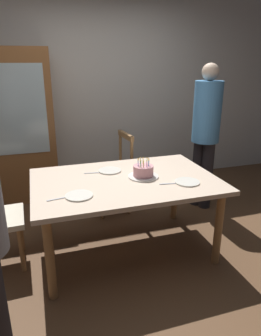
# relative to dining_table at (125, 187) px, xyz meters

# --- Properties ---
(ground) EXTENTS (6.40, 6.40, 0.00)m
(ground) POSITION_rel_dining_table_xyz_m (0.00, 0.00, -0.66)
(ground) COLOR brown
(back_wall) EXTENTS (6.40, 0.10, 2.60)m
(back_wall) POSITION_rel_dining_table_xyz_m (0.00, 1.85, 0.64)
(back_wall) COLOR beige
(back_wall) RESTS_ON ground
(dining_table) EXTENTS (1.64, 1.09, 0.74)m
(dining_table) POSITION_rel_dining_table_xyz_m (0.00, 0.00, 0.00)
(dining_table) COLOR beige
(dining_table) RESTS_ON ground
(birthday_cake) EXTENTS (0.28, 0.28, 0.18)m
(birthday_cake) POSITION_rel_dining_table_xyz_m (0.17, -0.00, 0.13)
(birthday_cake) COLOR silver
(birthday_cake) RESTS_ON dining_table
(plate_near_celebrant) EXTENTS (0.22, 0.22, 0.01)m
(plate_near_celebrant) POSITION_rel_dining_table_xyz_m (-0.45, -0.24, 0.09)
(plate_near_celebrant) COLOR silver
(plate_near_celebrant) RESTS_ON dining_table
(plate_far_side) EXTENTS (0.22, 0.22, 0.01)m
(plate_far_side) POSITION_rel_dining_table_xyz_m (-0.08, 0.24, 0.09)
(plate_far_side) COLOR silver
(plate_far_side) RESTS_ON dining_table
(plate_near_guest) EXTENTS (0.22, 0.22, 0.01)m
(plate_near_guest) POSITION_rel_dining_table_xyz_m (0.49, -0.24, 0.09)
(plate_near_guest) COLOR silver
(plate_near_guest) RESTS_ON dining_table
(fork_near_celebrant) EXTENTS (0.18, 0.04, 0.01)m
(fork_near_celebrant) POSITION_rel_dining_table_xyz_m (-0.61, -0.25, 0.08)
(fork_near_celebrant) COLOR silver
(fork_near_celebrant) RESTS_ON dining_table
(fork_far_side) EXTENTS (0.18, 0.04, 0.01)m
(fork_far_side) POSITION_rel_dining_table_xyz_m (-0.24, 0.24, 0.08)
(fork_far_side) COLOR silver
(fork_far_side) RESTS_ON dining_table
(fork_near_guest) EXTENTS (0.18, 0.04, 0.01)m
(fork_near_guest) POSITION_rel_dining_table_xyz_m (0.33, -0.23, 0.08)
(fork_near_guest) COLOR silver
(fork_near_guest) RESTS_ON dining_table
(chair_spindle_back) EXTENTS (0.48, 0.48, 0.95)m
(chair_spindle_back) POSITION_rel_dining_table_xyz_m (0.10, 0.87, -0.20)
(chair_spindle_back) COLOR beige
(chair_spindle_back) RESTS_ON ground
(person_guest) EXTENTS (0.32, 0.32, 1.73)m
(person_guest) POSITION_rel_dining_table_xyz_m (1.18, 0.65, 0.33)
(person_guest) COLOR #262328
(person_guest) RESTS_ON ground
(china_cabinet) EXTENTS (1.10, 0.45, 1.90)m
(china_cabinet) POSITION_rel_dining_table_xyz_m (-1.05, 1.56, 0.29)
(china_cabinet) COLOR brown
(china_cabinet) RESTS_ON ground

